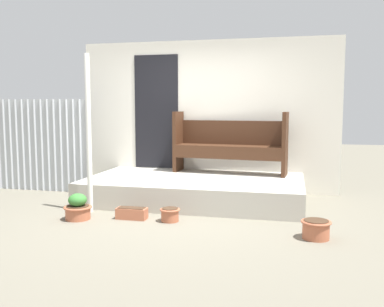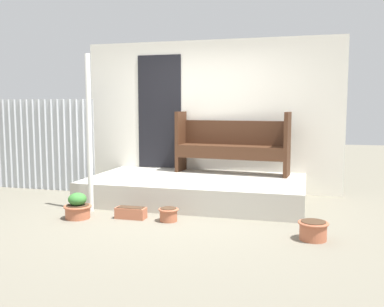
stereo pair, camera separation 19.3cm
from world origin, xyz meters
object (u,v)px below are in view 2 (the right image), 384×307
bench (232,142)px  planter_box_rect (131,213)px  flower_pot_right (313,230)px  support_post (89,134)px  flower_pot_middle (168,214)px  flower_pot_left (78,207)px

bench → planter_box_rect: (-1.01, -1.87, -0.80)m
bench → flower_pot_right: size_ratio=5.65×
support_post → flower_pot_middle: size_ratio=8.31×
flower_pot_middle → flower_pot_right: flower_pot_right is taller
bench → flower_pot_left: (-1.69, -2.05, -0.73)m
planter_box_rect → bench: bearing=61.5°
flower_pot_middle → flower_pot_right: 1.81m
flower_pot_middle → planter_box_rect: flower_pot_middle is taller
support_post → flower_pot_middle: 1.59m
support_post → bench: (1.71, 1.65, -0.21)m
flower_pot_middle → flower_pot_left: bearing=-171.6°
support_post → bench: support_post is taller
support_post → flower_pot_right: 3.20m
flower_pot_right → support_post: bearing=169.7°
support_post → flower_pot_left: support_post is taller
flower_pot_right → planter_box_rect: size_ratio=0.84×
support_post → planter_box_rect: (0.70, -0.22, -1.01)m
bench → flower_pot_middle: 2.09m
bench → flower_pot_left: bench is taller
flower_pot_right → planter_box_rect: 2.33m
flower_pot_middle → planter_box_rect: bearing=179.8°
bench → flower_pot_middle: size_ratio=7.24×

